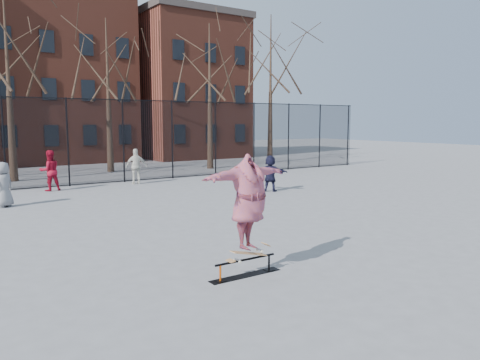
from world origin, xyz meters
TOP-DOWN VIEW (x-y plane):
  - ground at (0.00, 0.00)m, footprint 100.00×100.00m
  - skate_rail at (-1.94, -1.70)m, footprint 1.54×0.24m
  - skateboard at (-1.87, -1.70)m, footprint 0.83×0.20m
  - skater at (-1.87, -1.70)m, footprint 2.32×1.15m
  - bystander_grey at (-4.64, 8.92)m, footprint 0.91×0.85m
  - bystander_red at (-2.45, 12.00)m, footprint 0.89×0.71m
  - bystander_white at (1.41, 12.00)m, footprint 1.05×0.63m
  - bystander_navy at (5.17, 6.59)m, footprint 1.28×1.37m
  - fence at (-0.01, 13.00)m, footprint 34.03×0.07m
  - tree_row at (-0.25, 17.15)m, footprint 33.66×7.46m
  - rowhouses at (0.72, 26.00)m, footprint 29.00×7.00m

SIDE VIEW (x-z plane):
  - ground at x=0.00m, z-range 0.00..0.00m
  - skate_rail at x=-1.94m, z-range -0.04..0.30m
  - skateboard at x=-1.87m, z-range 0.34..0.44m
  - bystander_navy at x=5.17m, z-range 0.00..1.53m
  - bystander_grey at x=-4.64m, z-range 0.00..1.56m
  - bystander_white at x=1.41m, z-range 0.00..1.67m
  - bystander_red at x=-2.45m, z-range 0.00..1.73m
  - skater at x=-1.87m, z-range 0.44..2.26m
  - fence at x=-0.01m, z-range 0.05..4.05m
  - rowhouses at x=0.72m, z-range -0.44..12.56m
  - tree_row at x=-0.25m, z-range 2.02..12.69m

